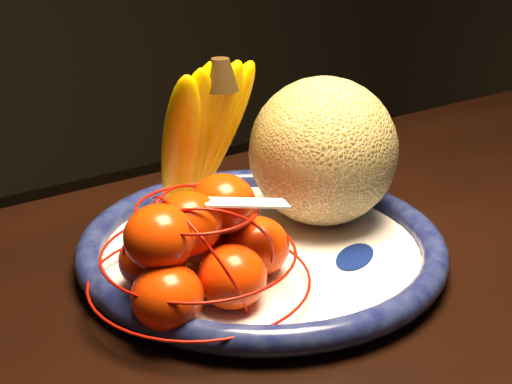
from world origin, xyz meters
TOP-DOWN VIEW (x-y plane):
  - dining_table at (-0.10, 0.06)m, footprint 1.42×0.85m
  - fruit_bowl at (-0.23, 0.21)m, footprint 0.37×0.37m
  - cantaloupe at (-0.14, 0.23)m, footprint 0.16×0.16m
  - banana_bunch at (-0.26, 0.28)m, footprint 0.13×0.13m
  - mandarin_bag at (-0.33, 0.17)m, footprint 0.22×0.22m
  - price_tag at (-0.29, 0.15)m, footprint 0.08×0.05m

SIDE VIEW (x-z plane):
  - dining_table at x=-0.10m, z-range 0.28..0.99m
  - fruit_bowl at x=-0.23m, z-range 0.71..0.74m
  - mandarin_bag at x=-0.33m, z-range 0.70..0.83m
  - cantaloupe at x=-0.14m, z-range 0.72..0.88m
  - price_tag at x=-0.29m, z-range 0.80..0.82m
  - banana_bunch at x=-0.26m, z-range 0.72..0.92m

